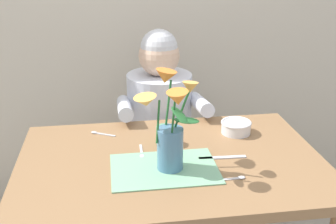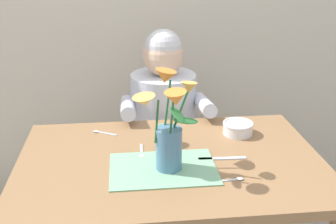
{
  "view_description": "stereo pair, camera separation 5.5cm",
  "coord_description": "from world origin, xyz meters",
  "px_view_note": "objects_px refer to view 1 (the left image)",
  "views": [
    {
      "loc": [
        -0.23,
        -1.46,
        1.53
      ],
      "look_at": [
        -0.0,
        0.05,
        0.92
      ],
      "focal_mm": 45.23,
      "sensor_mm": 36.0,
      "label": 1
    },
    {
      "loc": [
        -0.17,
        -1.47,
        1.53
      ],
      "look_at": [
        -0.0,
        0.05,
        0.92
      ],
      "focal_mm": 45.23,
      "sensor_mm": 36.0,
      "label": 2
    }
  ],
  "objects_px": {
    "ceramic_bowl": "(236,127)",
    "coffee_cup": "(165,135)",
    "seated_person": "(160,134)",
    "dinner_knife": "(222,157)",
    "flower_vase": "(169,126)"
  },
  "relations": [
    {
      "from": "seated_person",
      "to": "ceramic_bowl",
      "type": "height_order",
      "value": "seated_person"
    },
    {
      "from": "seated_person",
      "to": "dinner_knife",
      "type": "bearing_deg",
      "value": -78.45
    },
    {
      "from": "flower_vase",
      "to": "coffee_cup",
      "type": "distance_m",
      "value": 0.25
    },
    {
      "from": "seated_person",
      "to": "coffee_cup",
      "type": "distance_m",
      "value": 0.53
    },
    {
      "from": "ceramic_bowl",
      "to": "dinner_knife",
      "type": "distance_m",
      "value": 0.26
    },
    {
      "from": "flower_vase",
      "to": "coffee_cup",
      "type": "height_order",
      "value": "flower_vase"
    },
    {
      "from": "seated_person",
      "to": "dinner_knife",
      "type": "relative_size",
      "value": 5.97
    },
    {
      "from": "dinner_knife",
      "to": "coffee_cup",
      "type": "distance_m",
      "value": 0.27
    },
    {
      "from": "flower_vase",
      "to": "seated_person",
      "type": "bearing_deg",
      "value": 85.77
    },
    {
      "from": "seated_person",
      "to": "coffee_cup",
      "type": "height_order",
      "value": "seated_person"
    },
    {
      "from": "ceramic_bowl",
      "to": "dinner_knife",
      "type": "height_order",
      "value": "ceramic_bowl"
    },
    {
      "from": "ceramic_bowl",
      "to": "coffee_cup",
      "type": "distance_m",
      "value": 0.34
    },
    {
      "from": "dinner_knife",
      "to": "coffee_cup",
      "type": "bearing_deg",
      "value": 144.71
    },
    {
      "from": "seated_person",
      "to": "ceramic_bowl",
      "type": "relative_size",
      "value": 8.35
    },
    {
      "from": "dinner_knife",
      "to": "coffee_cup",
      "type": "height_order",
      "value": "coffee_cup"
    }
  ]
}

